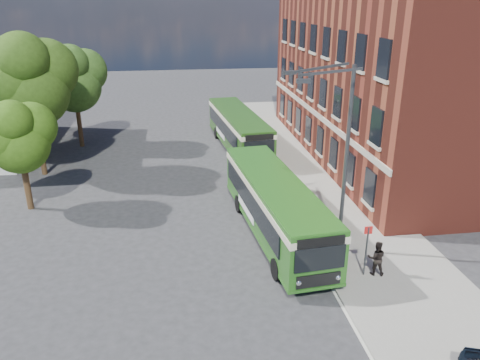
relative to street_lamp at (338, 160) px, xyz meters
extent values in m
plane|color=#2C2C2E|center=(-4.84, 2.00, -4.79)|extent=(120.00, 120.00, 0.00)
cube|color=gray|center=(2.16, 10.00, -4.72)|extent=(6.00, 48.00, 0.15)
cube|color=beige|center=(-0.89, 10.00, -4.79)|extent=(0.12, 48.00, 0.01)
cube|color=maroon|center=(9.16, 14.00, 1.21)|extent=(12.00, 26.00, 12.00)
cube|color=beige|center=(3.12, 14.00, -1.19)|extent=(0.12, 26.00, 0.35)
cylinder|color=#3A3C3F|center=(-17.34, 15.00, -0.29)|extent=(0.10, 0.10, 9.00)
cube|color=red|center=(-16.89, 15.00, 3.81)|extent=(0.90, 0.02, 0.60)
cylinder|color=#3A3C3F|center=(0.36, 0.00, -4.64)|extent=(0.44, 0.44, 0.30)
cylinder|color=#3A3C3F|center=(0.36, 0.00, -0.29)|extent=(0.18, 0.18, 9.00)
cube|color=#3A3C3F|center=(-0.87, -0.60, 4.01)|extent=(2.58, 0.46, 0.37)
cube|color=#3A3C3F|center=(-0.87, 0.60, 4.01)|extent=(2.58, 0.46, 0.37)
cube|color=#3A3C3F|center=(-2.11, -1.08, 3.76)|extent=(0.55, 0.22, 0.16)
cube|color=#3A3C3F|center=(-2.11, 1.08, 3.76)|extent=(0.55, 0.22, 0.16)
cylinder|color=#3A3C3F|center=(0.76, -2.20, -3.54)|extent=(0.08, 0.08, 2.50)
cube|color=red|center=(0.76, -2.20, -2.44)|extent=(0.35, 0.04, 0.35)
cube|color=#255D1A|center=(-2.30, 2.37, -3.02)|extent=(3.58, 11.92, 2.45)
cube|color=#255D1A|center=(-2.30, 2.37, -4.29)|extent=(3.62, 11.96, 0.14)
cube|color=black|center=(-3.60, 2.55, -2.89)|extent=(1.00, 9.90, 1.10)
cube|color=black|center=(-1.06, 2.79, -2.89)|extent=(1.00, 9.90, 1.10)
cube|color=beige|center=(-2.30, 2.37, -2.19)|extent=(3.65, 11.98, 0.32)
cube|color=#255D1A|center=(-2.30, 2.37, -1.83)|extent=(3.47, 11.81, 0.12)
cube|color=black|center=(-1.75, -3.50, -2.84)|extent=(2.15, 0.28, 1.05)
cube|color=black|center=(-1.75, -3.51, -2.09)|extent=(2.00, 0.27, 0.38)
cube|color=black|center=(-1.75, -3.51, -3.84)|extent=(1.90, 0.26, 0.55)
sphere|color=silver|center=(-2.60, -3.57, -3.84)|extent=(0.26, 0.26, 0.26)
sphere|color=silver|center=(-0.91, -3.41, -3.84)|extent=(0.26, 0.26, 0.26)
cube|color=black|center=(-2.85, 8.24, -2.79)|extent=(2.00, 0.27, 0.90)
cube|color=white|center=(-3.68, 3.25, -3.64)|extent=(0.34, 3.19, 0.45)
cylinder|color=black|center=(-3.09, -1.79, -4.29)|extent=(0.37, 1.02, 1.00)
cylinder|color=black|center=(-0.76, -1.57, -4.29)|extent=(0.37, 1.02, 1.00)
cylinder|color=black|center=(-3.75, 5.32, -4.29)|extent=(0.37, 1.02, 1.00)
cylinder|color=black|center=(-1.42, 5.54, -4.29)|extent=(0.37, 1.02, 1.00)
cube|color=#244D16|center=(-2.12, 17.23, -3.02)|extent=(3.68, 12.37, 2.45)
cube|color=#244D16|center=(-2.12, 17.23, -4.29)|extent=(3.72, 12.41, 0.14)
cube|color=black|center=(-3.42, 17.41, -2.89)|extent=(1.09, 10.34, 1.10)
cube|color=black|center=(-0.87, 17.66, -2.89)|extent=(1.09, 10.34, 1.10)
cube|color=#F0E6C5|center=(-2.12, 17.23, -2.19)|extent=(3.74, 12.43, 0.32)
cube|color=#244D16|center=(-2.12, 17.23, -1.83)|extent=(3.57, 12.26, 0.12)
cube|color=black|center=(-1.52, 11.14, -2.84)|extent=(2.15, 0.29, 1.05)
cube|color=black|center=(-1.52, 11.13, -2.09)|extent=(2.00, 0.27, 0.38)
cube|color=black|center=(-1.52, 11.13, -3.84)|extent=(1.90, 0.26, 0.55)
sphere|color=silver|center=(-2.37, 11.07, -3.84)|extent=(0.26, 0.26, 0.26)
sphere|color=silver|center=(-0.68, 11.23, -3.84)|extent=(0.26, 0.26, 0.26)
cube|color=black|center=(-2.71, 23.32, -2.79)|extent=(2.00, 0.27, 0.90)
cube|color=white|center=(-3.50, 18.10, -3.64)|extent=(0.35, 3.19, 0.45)
cylinder|color=black|center=(-2.86, 12.85, -4.29)|extent=(0.38, 1.02, 1.00)
cylinder|color=black|center=(-0.53, 13.08, -4.29)|extent=(0.38, 1.02, 1.00)
cylinder|color=black|center=(-3.60, 20.39, -4.29)|extent=(0.38, 1.02, 1.00)
cylinder|color=black|center=(-1.27, 20.62, -4.29)|extent=(0.38, 1.02, 1.00)
imported|color=black|center=(-0.24, -1.64, -3.79)|extent=(0.74, 0.71, 1.70)
imported|color=black|center=(1.27, -2.22, -3.84)|extent=(0.92, 0.81, 1.60)
cylinder|color=#352313|center=(-15.82, 7.50, -3.39)|extent=(0.36, 0.36, 2.81)
sphere|color=#2D5110|center=(-15.82, 7.50, -0.84)|extent=(3.32, 3.32, 3.32)
sphere|color=#2D5110|center=(-15.18, 8.01, -0.01)|extent=(2.81, 2.81, 2.81)
sphere|color=#2D5110|center=(-16.40, 7.05, -0.33)|extent=(2.55, 2.55, 2.55)
sphere|color=#2D5110|center=(-15.82, 6.86, 0.63)|extent=(2.30, 2.30, 2.30)
cylinder|color=#352313|center=(-16.40, 13.35, -2.72)|extent=(0.36, 0.36, 4.14)
sphere|color=#284211|center=(-16.40, 13.35, 1.05)|extent=(4.90, 4.90, 4.90)
sphere|color=#284211|center=(-15.46, 14.10, 2.27)|extent=(4.14, 4.14, 4.14)
sphere|color=#284211|center=(-17.25, 12.69, 1.80)|extent=(3.77, 3.77, 3.77)
sphere|color=#284211|center=(-16.40, 12.41, 3.21)|extent=(3.39, 3.39, 3.39)
cylinder|color=#352313|center=(-14.91, 19.76, -3.02)|extent=(0.36, 0.36, 3.55)
sphere|color=#294817|center=(-14.91, 19.76, 0.21)|extent=(4.19, 4.19, 4.19)
sphere|color=#294817|center=(-14.10, 20.41, 1.26)|extent=(3.55, 3.55, 3.55)
sphere|color=#294817|center=(-15.64, 19.20, 0.86)|extent=(3.23, 3.23, 3.23)
sphere|color=#294817|center=(-14.91, 18.96, 2.07)|extent=(2.90, 2.90, 2.90)
camera|label=1|loc=(-7.18, -18.98, 6.86)|focal=35.00mm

